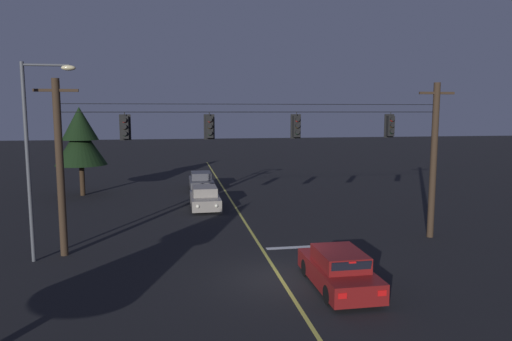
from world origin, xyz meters
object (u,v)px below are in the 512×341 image
(traffic_light_leftmost, at_px, (125,127))
(street_lamp_corner, at_px, (35,144))
(tree_verge_far, at_px, (80,139))
(traffic_light_left_inner, at_px, (209,127))
(car_oncoming_lead, at_px, (205,198))
(car_oncoming_trailing, at_px, (201,181))
(traffic_light_centre, at_px, (297,126))
(traffic_light_right_inner, at_px, (391,126))
(car_waiting_near_lane, at_px, (339,270))

(traffic_light_leftmost, distance_m, street_lamp_corner, 3.61)
(traffic_light_leftmost, xyz_separation_m, tree_verge_far, (-4.74, 15.08, -1.34))
(traffic_light_left_inner, bearing_deg, tree_verge_far, 119.05)
(traffic_light_left_inner, height_order, car_oncoming_lead, traffic_light_left_inner)
(traffic_light_leftmost, height_order, traffic_light_left_inner, same)
(traffic_light_left_inner, distance_m, street_lamp_corner, 7.19)
(car_oncoming_lead, bearing_deg, traffic_light_leftmost, -113.74)
(car_oncoming_lead, height_order, car_oncoming_trailing, same)
(traffic_light_leftmost, height_order, car_oncoming_trailing, traffic_light_leftmost)
(traffic_light_left_inner, relative_size, street_lamp_corner, 0.15)
(car_oncoming_trailing, bearing_deg, traffic_light_centre, -77.73)
(traffic_light_leftmost, xyz_separation_m, traffic_light_right_inner, (12.23, 0.00, 0.00))
(traffic_light_left_inner, height_order, street_lamp_corner, street_lamp_corner)
(car_waiting_near_lane, xyz_separation_m, car_oncoming_lead, (-3.79, 14.57, -0.00))
(traffic_light_right_inner, bearing_deg, traffic_light_left_inner, 180.00)
(car_waiting_near_lane, relative_size, car_oncoming_trailing, 0.98)
(car_oncoming_trailing, bearing_deg, traffic_light_leftmost, -104.22)
(car_oncoming_lead, bearing_deg, tree_verge_far, 144.74)
(car_oncoming_trailing, bearing_deg, tree_verge_far, -172.84)
(traffic_light_centre, distance_m, car_waiting_near_lane, 7.45)
(street_lamp_corner, bearing_deg, car_oncoming_trailing, 65.68)
(traffic_light_right_inner, distance_m, car_oncoming_lead, 13.14)
(car_oncoming_trailing, bearing_deg, car_oncoming_lead, -91.32)
(traffic_light_left_inner, bearing_deg, car_oncoming_lead, 88.10)
(traffic_light_leftmost, xyz_separation_m, car_waiting_near_lane, (7.72, -5.63, -4.89))
(car_waiting_near_lane, bearing_deg, traffic_light_centre, 91.00)
(traffic_light_left_inner, height_order, tree_verge_far, tree_verge_far)
(traffic_light_right_inner, xyz_separation_m, car_oncoming_trailing, (-8.13, 16.19, -4.89))
(tree_verge_far, bearing_deg, traffic_light_right_inner, -41.62)
(traffic_light_right_inner, relative_size, car_waiting_near_lane, 0.28)
(street_lamp_corner, height_order, tree_verge_far, street_lamp_corner)
(tree_verge_far, bearing_deg, car_waiting_near_lane, -58.97)
(car_oncoming_lead, bearing_deg, traffic_light_right_inner, -47.16)
(traffic_light_right_inner, height_order, street_lamp_corner, street_lamp_corner)
(car_waiting_near_lane, relative_size, car_oncoming_lead, 0.98)
(car_waiting_near_lane, relative_size, tree_verge_far, 0.66)
(street_lamp_corner, bearing_deg, traffic_light_centre, 3.22)
(traffic_light_left_inner, height_order, car_oncoming_trailing, traffic_light_left_inner)
(street_lamp_corner, xyz_separation_m, tree_verge_far, (-1.24, 15.70, -0.70))
(traffic_light_centre, height_order, car_oncoming_trailing, traffic_light_centre)
(traffic_light_centre, height_order, street_lamp_corner, street_lamp_corner)
(traffic_light_right_inner, bearing_deg, car_waiting_near_lane, -128.71)
(traffic_light_leftmost, relative_size, street_lamp_corner, 0.15)
(traffic_light_centre, xyz_separation_m, car_waiting_near_lane, (0.10, -5.63, -4.89))
(traffic_light_leftmost, distance_m, car_waiting_near_lane, 10.73)
(car_waiting_near_lane, bearing_deg, street_lamp_corner, 155.97)
(traffic_light_leftmost, xyz_separation_m, car_oncoming_lead, (3.93, 8.95, -4.89))
(traffic_light_right_inner, height_order, car_waiting_near_lane, traffic_light_right_inner)
(street_lamp_corner, bearing_deg, traffic_light_left_inner, 5.01)
(traffic_light_left_inner, distance_m, car_oncoming_lead, 10.20)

